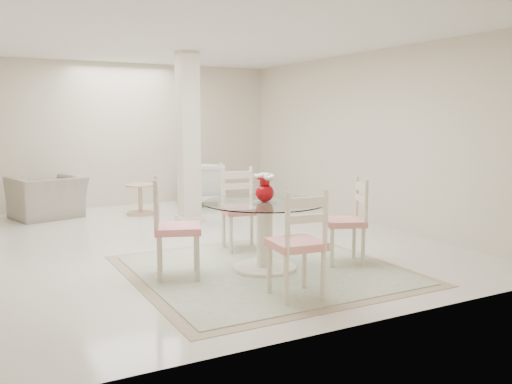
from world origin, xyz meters
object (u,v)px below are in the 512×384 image
dining_table (265,236)px  dining_chair_east (350,215)px  dining_chair_west (170,221)px  dining_chair_south (300,236)px  column (188,138)px  red_vase (265,188)px  dining_chair_north (240,202)px  armchair_white (201,184)px  recliner_taupe (47,197)px  side_table (140,200)px

dining_table → dining_chair_east: size_ratio=1.22×
dining_chair_west → dining_chair_south: bearing=-126.8°
column → red_vase: 3.09m
dining_table → dining_chair_east: dining_chair_east is taller
dining_table → dining_chair_north: dining_chair_north is taller
dining_chair_east → red_vase: bearing=-80.2°
dining_chair_east → dining_chair_south: size_ratio=0.96×
dining_chair_north → armchair_white: dining_chair_north is taller
dining_table → red_vase: (0.00, -0.00, 0.53)m
dining_chair_west → recliner_taupe: 4.34m
armchair_white → dining_chair_north: bearing=95.4°
dining_table → dining_chair_south: dining_chair_south is taller
dining_chair_east → dining_table: bearing=-80.2°
recliner_taupe → dining_chair_south: bearing=88.8°
dining_table → dining_chair_west: (-1.00, 0.21, 0.22)m
column → armchair_white: column is taller
column → armchair_white: (0.86, 1.58, -0.94)m
dining_chair_south → dining_table: bearing=-95.0°
dining_chair_east → recliner_taupe: bearing=-128.6°
dining_table → dining_chair_south: bearing=-100.9°
dining_chair_east → armchair_white: (0.16, 4.83, -0.17)m
side_table → dining_chair_east: bearing=-74.5°
red_vase → recliner_taupe: red_vase is taller
column → dining_chair_south: size_ratio=2.37×
dining_chair_north → dining_chair_south: size_ratio=1.01×
column → dining_chair_west: (-1.30, -2.83, -0.74)m
column → recliner_taupe: bearing=143.9°
armchair_white → dining_table: bearing=96.1°
armchair_white → column: bearing=81.7°
red_vase → armchair_white: size_ratio=0.35×
dining_chair_north → recliner_taupe: dining_chair_north is taller
dining_table → red_vase: bearing=-18.4°
dining_table → dining_chair_south: size_ratio=1.17×
dining_table → dining_chair_west: bearing=168.1°
dining_chair_south → armchair_white: 5.79m
dining_chair_south → red_vase: bearing=-95.0°
dining_chair_east → column: bearing=-146.2°
dining_chair_south → side_table: dining_chair_south is taller
dining_table → armchair_white: 4.76m
dining_chair_north → recliner_taupe: (-1.88, 3.48, -0.25)m
dining_chair_east → dining_chair_west: (-2.00, 0.42, 0.04)m
column → dining_chair_west: bearing=-114.7°
dining_chair_south → dining_chair_west: bearing=-50.4°
red_vase → dining_chair_south: dining_chair_south is taller
dining_chair_north → dining_table: bearing=-90.5°
dining_chair_west → side_table: dining_chair_west is taller
red_vase → dining_chair_north: (0.20, 1.01, -0.32)m
dining_table → dining_chair_north: size_ratio=1.16×
dining_table → armchair_white: bearing=75.9°
dining_chair_north → dining_chair_east: bearing=-46.0°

